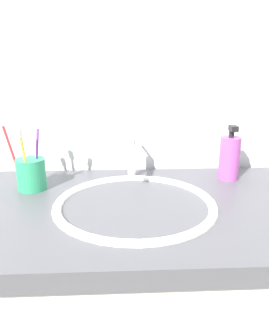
# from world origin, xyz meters

# --- Properties ---
(tiled_wall_back) EXTENTS (2.49, 0.04, 2.40)m
(tiled_wall_back) POSITION_xyz_m (0.00, 0.33, 1.20)
(tiled_wall_back) COLOR silver
(tiled_wall_back) RESTS_ON ground
(vanity_counter) EXTENTS (1.29, 0.58, 0.82)m
(vanity_counter) POSITION_xyz_m (0.00, 0.00, 0.41)
(vanity_counter) COLOR silver
(vanity_counter) RESTS_ON ground
(sink_basin) EXTENTS (0.42, 0.42, 0.12)m
(sink_basin) POSITION_xyz_m (-0.01, -0.01, 0.78)
(sink_basin) COLOR white
(sink_basin) RESTS_ON vanity_counter
(faucet) EXTENTS (0.02, 0.15, 0.14)m
(faucet) POSITION_xyz_m (-0.01, 0.19, 0.89)
(faucet) COLOR silver
(faucet) RESTS_ON sink_basin
(toothbrush_cup) EXTENTS (0.08, 0.08, 0.09)m
(toothbrush_cup) POSITION_xyz_m (-0.30, 0.12, 0.87)
(toothbrush_cup) COLOR #2D9966
(toothbrush_cup) RESTS_ON vanity_counter
(toothbrush_purple) EXTENTS (0.03, 0.01, 0.19)m
(toothbrush_purple) POSITION_xyz_m (-0.28, 0.13, 0.94)
(toothbrush_purple) COLOR purple
(toothbrush_purple) RESTS_ON toothbrush_cup
(toothbrush_white) EXTENTS (0.02, 0.03, 0.20)m
(toothbrush_white) POSITION_xyz_m (-0.32, 0.15, 0.94)
(toothbrush_white) COLOR white
(toothbrush_white) RESTS_ON toothbrush_cup
(toothbrush_yellow) EXTENTS (0.02, 0.04, 0.18)m
(toothbrush_yellow) POSITION_xyz_m (-0.31, 0.09, 0.93)
(toothbrush_yellow) COLOR yellow
(toothbrush_yellow) RESTS_ON toothbrush_cup
(toothbrush_red) EXTENTS (0.05, 0.01, 0.20)m
(toothbrush_red) POSITION_xyz_m (-0.35, 0.12, 0.94)
(toothbrush_red) COLOR red
(toothbrush_red) RESTS_ON toothbrush_cup
(soap_dispenser) EXTENTS (0.06, 0.06, 0.17)m
(soap_dispenser) POSITION_xyz_m (0.29, 0.18, 0.89)
(soap_dispenser) COLOR #B24CA5
(soap_dispenser) RESTS_ON vanity_counter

